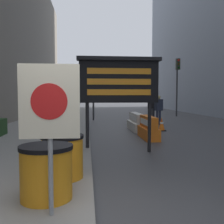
{
  "coord_description": "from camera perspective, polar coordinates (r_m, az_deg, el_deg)",
  "views": [
    {
      "loc": [
        -0.09,
        -3.08,
        1.65
      ],
      "look_at": [
        0.93,
        7.58,
        0.97
      ],
      "focal_mm": 42.0,
      "sensor_mm": 36.0,
      "label": 1
    }
  ],
  "objects": [
    {
      "name": "barrel_drum_foreground",
      "position": [
        3.97,
        -14.1,
        -12.51
      ],
      "size": [
        0.77,
        0.77,
        0.78
      ],
      "color": "orange",
      "rests_on": "sidewalk_left"
    },
    {
      "name": "barrel_drum_middle",
      "position": [
        4.87,
        -10.74,
        -9.44
      ],
      "size": [
        0.77,
        0.77,
        0.78
      ],
      "color": "orange",
      "rests_on": "sidewalk_left"
    },
    {
      "name": "warning_sign",
      "position": [
        3.26,
        -13.44,
        0.3
      ],
      "size": [
        0.73,
        0.08,
        1.87
      ],
      "color": "gray",
      "rests_on": "sidewalk_left"
    },
    {
      "name": "message_board",
      "position": [
        7.47,
        1.49,
        6.7
      ],
      "size": [
        2.36,
        0.36,
        2.72
      ],
      "color": "black",
      "rests_on": "ground_plane"
    },
    {
      "name": "jersey_barrier_orange_near",
      "position": [
        10.11,
        7.91,
        -3.61
      ],
      "size": [
        0.51,
        1.74,
        0.86
      ],
      "color": "orange",
      "rests_on": "ground_plane"
    },
    {
      "name": "jersey_barrier_white",
      "position": [
        12.48,
        5.33,
        -2.33
      ],
      "size": [
        0.58,
        2.19,
        0.81
      ],
      "color": "silver",
      "rests_on": "ground_plane"
    },
    {
      "name": "traffic_cone_near",
      "position": [
        12.37,
        10.75,
        -2.61
      ],
      "size": [
        0.36,
        0.36,
        0.64
      ],
      "color": "black",
      "rests_on": "ground_plane"
    },
    {
      "name": "traffic_light_near_curb",
      "position": [
        17.23,
        -4.08,
        6.4
      ],
      "size": [
        0.28,
        0.44,
        3.4
      ],
      "color": "#2D2D30",
      "rests_on": "ground_plane"
    },
    {
      "name": "traffic_light_far_side",
      "position": [
        21.08,
        14.07,
        7.8
      ],
      "size": [
        0.28,
        0.45,
        4.47
      ],
      "color": "#2D2D30",
      "rests_on": "ground_plane"
    },
    {
      "name": "pedestrian_worker",
      "position": [
        14.91,
        10.1,
        0.99
      ],
      "size": [
        0.5,
        0.4,
        1.65
      ],
      "rotation": [
        0.0,
        0.0,
        0.38
      ],
      "color": "#23283D",
      "rests_on": "ground_plane"
    },
    {
      "name": "pedestrian_passerby",
      "position": [
        15.73,
        8.75,
        1.51
      ],
      "size": [
        0.52,
        0.55,
        1.82
      ],
      "rotation": [
        0.0,
        0.0,
        5.38
      ],
      "color": "#333338",
      "rests_on": "ground_plane"
    }
  ]
}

